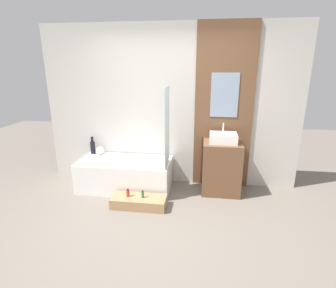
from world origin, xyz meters
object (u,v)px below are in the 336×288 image
(wooden_step_bench, at_px, (139,202))
(bottle_soap_secondary, at_px, (143,194))
(bottle_soap_primary, at_px, (128,193))
(sink, at_px, (223,138))
(bathtub, at_px, (125,174))
(vase_tall_dark, at_px, (93,147))
(vase_round_light, at_px, (100,151))

(wooden_step_bench, distance_m, bottle_soap_secondary, 0.14)
(wooden_step_bench, relative_size, bottle_soap_primary, 6.62)
(sink, height_order, bottle_soap_secondary, sink)
(bathtub, bearing_deg, wooden_step_bench, -57.32)
(vase_tall_dark, bearing_deg, bottle_soap_primary, -44.29)
(sink, bearing_deg, wooden_step_bench, -151.05)
(wooden_step_bench, relative_size, sink, 1.91)
(sink, height_order, vase_tall_dark, sink)
(bottle_soap_primary, bearing_deg, sink, 26.04)
(bathtub, xyz_separation_m, vase_tall_dark, (-0.65, 0.27, 0.36))
(vase_tall_dark, distance_m, bottle_soap_secondary, 1.42)
(bathtub, xyz_separation_m, wooden_step_bench, (0.36, -0.57, -0.17))
(vase_tall_dark, xyz_separation_m, vase_round_light, (0.14, -0.03, -0.05))
(vase_round_light, bearing_deg, bottle_soap_secondary, -41.11)
(wooden_step_bench, bearing_deg, bathtub, 122.68)
(vase_tall_dark, xyz_separation_m, bottle_soap_secondary, (1.07, -0.83, -0.41))
(sink, bearing_deg, bottle_soap_secondary, -149.79)
(wooden_step_bench, xyz_separation_m, bottle_soap_primary, (-0.16, 0.00, 0.13))
(sink, distance_m, bottle_soap_primary, 1.64)
(sink, xyz_separation_m, bottle_soap_primary, (-1.34, -0.65, -0.69))
(wooden_step_bench, height_order, vase_round_light, vase_round_light)
(bathtub, distance_m, bottle_soap_secondary, 0.71)
(vase_round_light, bearing_deg, sink, -4.29)
(vase_tall_dark, height_order, vase_round_light, vase_tall_dark)
(vase_tall_dark, relative_size, bottle_soap_primary, 2.53)
(bathtub, xyz_separation_m, bottle_soap_secondary, (0.42, -0.57, -0.05))
(vase_tall_dark, relative_size, bottle_soap_secondary, 2.82)
(vase_tall_dark, bearing_deg, sink, -4.70)
(bottle_soap_secondary, bearing_deg, vase_tall_dark, 142.07)
(wooden_step_bench, relative_size, bottle_soap_secondary, 7.37)
(bathtub, height_order, bottle_soap_secondary, bathtub)
(bottle_soap_secondary, bearing_deg, wooden_step_bench, 180.00)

